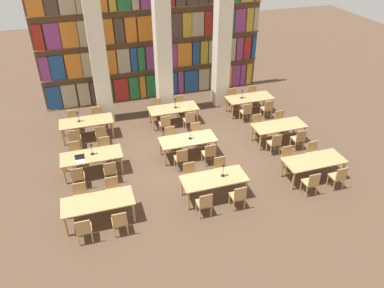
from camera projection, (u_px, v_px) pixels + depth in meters
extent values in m
plane|color=#4C3828|center=(190.00, 156.00, 13.97)|extent=(40.00, 40.00, 0.00)
cube|color=brown|center=(154.00, 40.00, 16.91)|extent=(10.28, 0.06, 5.50)
cube|color=brown|center=(157.00, 95.00, 18.38)|extent=(10.28, 0.35, 0.03)
cube|color=navy|center=(54.00, 98.00, 16.85)|extent=(0.61, 0.20, 1.09)
cube|color=tan|center=(69.00, 96.00, 17.02)|extent=(0.64, 0.20, 1.09)
cube|color=tan|center=(84.00, 94.00, 17.18)|extent=(0.51, 0.20, 1.09)
cube|color=#47382D|center=(98.00, 92.00, 17.34)|extent=(0.61, 0.20, 1.09)
cube|color=#236B38|center=(109.00, 91.00, 17.47)|extent=(0.38, 0.20, 1.09)
cube|color=maroon|center=(121.00, 89.00, 17.62)|extent=(0.66, 0.20, 1.09)
cube|color=#236B38|center=(134.00, 88.00, 17.77)|extent=(0.46, 0.20, 1.09)
cube|color=orange|center=(143.00, 87.00, 17.87)|extent=(0.26, 0.20, 1.09)
cube|color=#236B38|center=(153.00, 85.00, 18.00)|extent=(0.63, 0.20, 1.09)
cube|color=tan|center=(163.00, 84.00, 18.13)|extent=(0.38, 0.20, 1.09)
cube|color=navy|center=(172.00, 83.00, 18.25)|extent=(0.45, 0.20, 1.09)
cube|color=#84387A|center=(180.00, 82.00, 18.35)|extent=(0.26, 0.20, 1.09)
cube|color=navy|center=(191.00, 81.00, 18.48)|extent=(0.69, 0.20, 1.09)
cube|color=tan|center=(204.00, 79.00, 18.66)|extent=(0.54, 0.20, 1.09)
cube|color=tan|center=(216.00, 78.00, 18.82)|extent=(0.60, 0.20, 1.09)
cube|color=orange|center=(227.00, 76.00, 18.97)|extent=(0.53, 0.20, 1.09)
cube|color=#84387A|center=(235.00, 75.00, 19.09)|extent=(0.41, 0.20, 1.09)
cube|color=#84387A|center=(242.00, 74.00, 19.19)|extent=(0.26, 0.20, 1.09)
cube|color=#B7932D|center=(248.00, 74.00, 19.27)|extent=(0.27, 0.20, 1.09)
cube|color=brown|center=(156.00, 69.00, 17.64)|extent=(10.28, 0.35, 0.03)
cube|color=#84387A|center=(45.00, 69.00, 16.08)|extent=(0.38, 0.20, 1.10)
cube|color=navy|center=(57.00, 68.00, 16.21)|extent=(0.59, 0.20, 1.10)
cube|color=orange|center=(74.00, 66.00, 16.38)|extent=(0.67, 0.20, 1.10)
cube|color=tan|center=(88.00, 64.00, 16.54)|extent=(0.49, 0.20, 1.10)
cube|color=maroon|center=(98.00, 63.00, 16.65)|extent=(0.28, 0.20, 1.10)
cube|color=orange|center=(109.00, 62.00, 16.77)|extent=(0.62, 0.20, 1.10)
cube|color=tan|center=(123.00, 61.00, 16.94)|extent=(0.55, 0.20, 1.10)
cube|color=navy|center=(134.00, 60.00, 17.05)|extent=(0.28, 0.20, 1.10)
cube|color=#236B38|center=(141.00, 59.00, 17.14)|extent=(0.32, 0.20, 1.10)
cube|color=#84387A|center=(151.00, 58.00, 17.26)|extent=(0.51, 0.20, 1.10)
cube|color=tan|center=(162.00, 57.00, 17.39)|extent=(0.43, 0.20, 1.10)
cube|color=#84387A|center=(172.00, 56.00, 17.51)|extent=(0.45, 0.20, 1.10)
cube|color=orange|center=(184.00, 54.00, 17.66)|extent=(0.68, 0.20, 1.10)
cube|color=navy|center=(196.00, 53.00, 17.80)|extent=(0.34, 0.20, 1.10)
cube|color=#B7932D|center=(204.00, 52.00, 17.91)|extent=(0.37, 0.20, 1.10)
cube|color=tan|center=(212.00, 51.00, 18.01)|extent=(0.35, 0.20, 1.10)
cube|color=#47382D|center=(222.00, 50.00, 18.14)|extent=(0.56, 0.20, 1.10)
cube|color=tan|center=(231.00, 49.00, 18.27)|extent=(0.37, 0.20, 1.10)
cube|color=#84387A|center=(239.00, 49.00, 18.37)|extent=(0.33, 0.20, 1.10)
cube|color=maroon|center=(247.00, 48.00, 18.47)|extent=(0.36, 0.20, 1.10)
cube|color=navy|center=(253.00, 47.00, 18.57)|extent=(0.21, 0.20, 1.10)
cube|color=brown|center=(154.00, 40.00, 16.90)|extent=(10.28, 0.35, 0.03)
cube|color=maroon|center=(38.00, 37.00, 15.35)|extent=(0.39, 0.20, 1.07)
cube|color=#84387A|center=(52.00, 36.00, 15.49)|extent=(0.60, 0.20, 1.07)
cube|color=orange|center=(69.00, 35.00, 15.66)|extent=(0.69, 0.20, 1.07)
cube|color=tan|center=(85.00, 33.00, 15.82)|extent=(0.51, 0.20, 1.07)
cube|color=#B7932D|center=(97.00, 32.00, 15.95)|extent=(0.37, 0.20, 1.07)
cube|color=orange|center=(108.00, 32.00, 16.06)|extent=(0.47, 0.20, 1.07)
cube|color=#47382D|center=(119.00, 31.00, 16.19)|extent=(0.40, 0.20, 1.07)
cube|color=orange|center=(131.00, 30.00, 16.31)|extent=(0.49, 0.20, 1.07)
cube|color=orange|center=(145.00, 28.00, 16.48)|extent=(0.66, 0.20, 1.07)
cube|color=maroon|center=(161.00, 27.00, 16.66)|extent=(0.61, 0.20, 1.07)
cube|color=#47382D|center=(175.00, 26.00, 16.82)|extent=(0.62, 0.20, 1.07)
cube|color=#B7932D|center=(187.00, 25.00, 16.96)|extent=(0.42, 0.20, 1.07)
cube|color=tan|center=(198.00, 24.00, 17.09)|extent=(0.56, 0.20, 1.07)
cube|color=maroon|center=(208.00, 23.00, 17.22)|extent=(0.36, 0.20, 1.07)
cube|color=navy|center=(216.00, 22.00, 17.32)|extent=(0.29, 0.20, 1.07)
cube|color=#84387A|center=(223.00, 22.00, 17.40)|extent=(0.28, 0.20, 1.07)
cube|color=#236B38|center=(230.00, 21.00, 17.50)|extent=(0.35, 0.20, 1.07)
cube|color=#84387A|center=(240.00, 20.00, 17.62)|extent=(0.54, 0.20, 1.07)
cube|color=#B7932D|center=(249.00, 20.00, 17.75)|extent=(0.34, 0.20, 1.07)
cube|color=tan|center=(256.00, 19.00, 17.83)|extent=(0.23, 0.20, 1.07)
cube|color=brown|center=(152.00, 8.00, 16.16)|extent=(10.28, 0.35, 0.03)
cube|color=orange|center=(34.00, 3.00, 14.66)|extent=(0.64, 0.20, 1.01)
cube|color=#47382D|center=(50.00, 2.00, 14.81)|extent=(0.51, 0.20, 1.01)
cube|color=tan|center=(66.00, 1.00, 14.97)|extent=(0.63, 0.20, 1.01)
cube|color=tan|center=(82.00, 0.00, 15.13)|extent=(0.58, 0.20, 1.01)
cube|color=silver|center=(98.00, 52.00, 14.75)|extent=(0.64, 0.64, 6.00)
cube|color=silver|center=(163.00, 46.00, 15.41)|extent=(0.64, 0.64, 6.00)
cube|color=silver|center=(222.00, 40.00, 16.08)|extent=(0.64, 0.64, 6.00)
cube|color=tan|center=(98.00, 202.00, 10.72)|extent=(2.06, 0.88, 0.04)
cylinder|color=tan|center=(66.00, 227.00, 10.39)|extent=(0.07, 0.07, 0.70)
cylinder|color=tan|center=(134.00, 213.00, 10.87)|extent=(0.07, 0.07, 0.70)
cylinder|color=tan|center=(65.00, 210.00, 10.97)|extent=(0.07, 0.07, 0.70)
cylinder|color=tan|center=(130.00, 197.00, 11.45)|extent=(0.07, 0.07, 0.70)
cylinder|color=tan|center=(78.00, 232.00, 10.44)|extent=(0.04, 0.04, 0.41)
cylinder|color=tan|center=(91.00, 229.00, 10.53)|extent=(0.04, 0.04, 0.41)
cylinder|color=tan|center=(79.00, 240.00, 10.16)|extent=(0.04, 0.04, 0.41)
cylinder|color=tan|center=(92.00, 237.00, 10.26)|extent=(0.04, 0.04, 0.41)
cube|color=tan|center=(84.00, 229.00, 10.22)|extent=(0.42, 0.40, 0.04)
cube|color=tan|center=(83.00, 227.00, 9.95)|extent=(0.40, 0.03, 0.42)
cylinder|color=tan|center=(89.00, 206.00, 11.32)|extent=(0.04, 0.04, 0.41)
cylinder|color=tan|center=(76.00, 209.00, 11.23)|extent=(0.04, 0.04, 0.41)
cylinder|color=tan|center=(88.00, 199.00, 11.59)|extent=(0.04, 0.04, 0.41)
cylinder|color=tan|center=(76.00, 201.00, 11.50)|extent=(0.04, 0.04, 0.41)
cube|color=tan|center=(81.00, 198.00, 11.29)|extent=(0.42, 0.40, 0.04)
cube|color=tan|center=(79.00, 188.00, 11.31)|extent=(0.40, 0.03, 0.42)
cylinder|color=tan|center=(113.00, 224.00, 10.68)|extent=(0.04, 0.04, 0.41)
cylinder|color=tan|center=(126.00, 221.00, 10.77)|extent=(0.04, 0.04, 0.41)
cylinder|color=tan|center=(115.00, 232.00, 10.41)|extent=(0.04, 0.04, 0.41)
cylinder|color=tan|center=(128.00, 230.00, 10.50)|extent=(0.04, 0.04, 0.41)
cube|color=tan|center=(119.00, 221.00, 10.47)|extent=(0.42, 0.40, 0.04)
cube|color=tan|center=(120.00, 219.00, 10.20)|extent=(0.40, 0.03, 0.42)
cylinder|color=tan|center=(121.00, 200.00, 11.56)|extent=(0.04, 0.04, 0.41)
cylinder|color=tan|center=(109.00, 202.00, 11.47)|extent=(0.04, 0.04, 0.41)
cylinder|color=tan|center=(119.00, 193.00, 11.84)|extent=(0.04, 0.04, 0.41)
cylinder|color=tan|center=(108.00, 195.00, 11.75)|extent=(0.04, 0.04, 0.41)
cube|color=tan|center=(113.00, 192.00, 11.53)|extent=(0.42, 0.40, 0.04)
cube|color=tan|center=(112.00, 182.00, 11.56)|extent=(0.40, 0.03, 0.42)
cube|color=tan|center=(214.00, 179.00, 11.63)|extent=(2.06, 0.88, 0.04)
cylinder|color=tan|center=(188.00, 201.00, 11.30)|extent=(0.07, 0.07, 0.70)
cylinder|color=tan|center=(246.00, 189.00, 11.78)|extent=(0.07, 0.07, 0.70)
cylinder|color=tan|center=(182.00, 187.00, 11.88)|extent=(0.07, 0.07, 0.70)
cylinder|color=tan|center=(237.00, 176.00, 12.36)|extent=(0.07, 0.07, 0.70)
cylinder|color=tan|center=(196.00, 206.00, 11.32)|extent=(0.04, 0.04, 0.41)
cylinder|color=tan|center=(207.00, 204.00, 11.41)|extent=(0.04, 0.04, 0.41)
cylinder|color=tan|center=(200.00, 213.00, 11.05)|extent=(0.04, 0.04, 0.41)
cylinder|color=tan|center=(211.00, 211.00, 11.14)|extent=(0.04, 0.04, 0.41)
cube|color=tan|center=(204.00, 203.00, 11.11)|extent=(0.42, 0.40, 0.04)
cube|color=tan|center=(206.00, 201.00, 10.84)|extent=(0.40, 0.03, 0.42)
cylinder|color=tan|center=(197.00, 184.00, 12.21)|extent=(0.04, 0.04, 0.41)
cylinder|color=tan|center=(187.00, 186.00, 12.11)|extent=(0.04, 0.04, 0.41)
cylinder|color=tan|center=(194.00, 178.00, 12.48)|extent=(0.04, 0.04, 0.41)
cylinder|color=tan|center=(184.00, 180.00, 12.39)|extent=(0.04, 0.04, 0.41)
cube|color=tan|center=(191.00, 177.00, 12.17)|extent=(0.42, 0.40, 0.04)
cube|color=tan|center=(189.00, 168.00, 12.20)|extent=(0.40, 0.03, 0.42)
cylinder|color=tan|center=(229.00, 199.00, 11.60)|extent=(0.04, 0.04, 0.41)
cylinder|color=tan|center=(240.00, 197.00, 11.69)|extent=(0.04, 0.04, 0.41)
cylinder|color=tan|center=(234.00, 206.00, 11.32)|extent=(0.04, 0.04, 0.41)
cylinder|color=tan|center=(245.00, 204.00, 11.42)|extent=(0.04, 0.04, 0.41)
cube|color=tan|center=(237.00, 196.00, 11.38)|extent=(0.42, 0.40, 0.04)
cube|color=tan|center=(240.00, 194.00, 11.11)|extent=(0.40, 0.03, 0.42)
cylinder|color=tan|center=(228.00, 178.00, 12.48)|extent=(0.04, 0.04, 0.41)
cylinder|color=tan|center=(218.00, 180.00, 12.39)|extent=(0.04, 0.04, 0.41)
cylinder|color=tan|center=(224.00, 172.00, 12.75)|extent=(0.04, 0.04, 0.41)
cylinder|color=tan|center=(215.00, 174.00, 12.66)|extent=(0.04, 0.04, 0.41)
cube|color=tan|center=(222.00, 171.00, 12.45)|extent=(0.42, 0.40, 0.04)
cube|color=tan|center=(220.00, 162.00, 12.47)|extent=(0.40, 0.03, 0.42)
cylinder|color=black|center=(223.00, 176.00, 11.71)|extent=(0.14, 0.14, 0.01)
cylinder|color=black|center=(223.00, 171.00, 11.61)|extent=(0.02, 0.02, 0.36)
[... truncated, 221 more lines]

